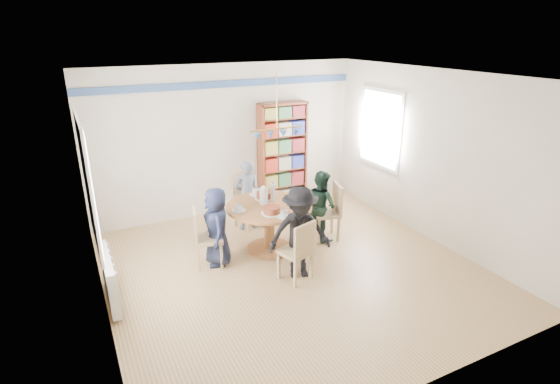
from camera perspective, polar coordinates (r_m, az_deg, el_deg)
ground at (r=6.38m, az=1.63°, el=-10.00°), size 5.00×5.00×0.00m
room_shell at (r=6.37m, az=-4.00°, el=6.00°), size 5.00×5.00×5.00m
radiator at (r=5.89m, az=-21.40°, el=-10.42°), size 0.12×1.00×0.60m
dining_table at (r=6.66m, az=-1.41°, el=-3.26°), size 1.30×1.30×0.75m
chair_left at (r=6.34m, az=-10.00°, el=-5.58°), size 0.47×0.47×0.88m
chair_right at (r=7.12m, az=6.64°, el=-2.21°), size 0.50×0.50×0.92m
chair_far at (r=7.52m, az=-4.45°, el=-0.63°), size 0.55×0.55×0.97m
chair_near at (r=5.88m, az=2.52°, el=-7.44°), size 0.49×0.49×0.88m
person_left at (r=6.33m, az=-8.26°, el=-4.52°), size 0.45×0.62×1.17m
person_right at (r=7.06m, az=5.36°, el=-1.72°), size 0.52×0.62×1.16m
person_far at (r=7.38m, az=-4.34°, el=-0.42°), size 0.46×0.31×1.22m
person_near at (r=5.93m, az=2.59°, el=-5.35°), size 0.95×0.70×1.31m
bookshelf at (r=8.36m, az=0.32°, el=4.78°), size 0.94×0.28×1.98m
tableware at (r=6.57m, az=-1.73°, el=-1.13°), size 1.19×1.19×0.31m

